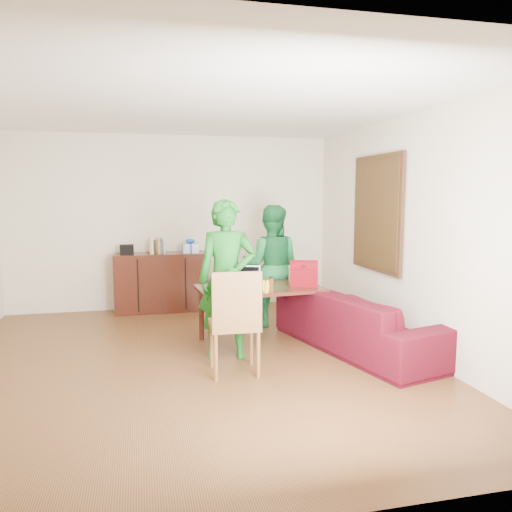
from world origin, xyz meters
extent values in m
cube|color=#402710|center=(0.00, 0.00, -0.05)|extent=(5.00, 5.50, 0.10)
cube|color=white|center=(0.00, 0.00, 2.75)|extent=(5.00, 5.50, 0.10)
cube|color=beige|center=(0.00, 2.80, 1.35)|extent=(5.00, 0.10, 2.70)
cube|color=beige|center=(0.00, -2.80, 1.35)|extent=(5.00, 0.10, 2.70)
cube|color=beige|center=(2.55, 0.00, 1.35)|extent=(0.10, 5.50, 2.70)
cube|color=#3F2614|center=(2.46, 0.70, 1.55)|extent=(0.04, 1.28, 1.48)
cube|color=#4F2D17|center=(2.43, 0.70, 1.55)|extent=(0.01, 1.18, 1.36)
cube|color=black|center=(-0.20, 2.51, 0.45)|extent=(1.40, 0.45, 0.90)
cube|color=black|center=(-0.70, 2.51, 0.97)|extent=(0.20, 0.14, 0.14)
cube|color=#A3A4AC|center=(0.25, 2.51, 0.97)|extent=(0.24, 0.22, 0.14)
ellipsoid|color=#194CA8|center=(0.25, 2.51, 1.08)|extent=(0.14, 0.14, 0.07)
cube|color=black|center=(0.89, 0.56, 0.67)|extent=(1.52, 0.94, 0.04)
cylinder|color=black|center=(0.26, 0.18, 0.32)|extent=(0.06, 0.06, 0.65)
cylinder|color=black|center=(1.56, 0.29, 0.32)|extent=(0.06, 0.06, 0.65)
cylinder|color=black|center=(0.21, 0.84, 0.32)|extent=(0.06, 0.06, 0.65)
cylinder|color=black|center=(1.51, 0.95, 0.32)|extent=(0.06, 0.06, 0.65)
cube|color=brown|center=(0.39, -0.37, 0.49)|extent=(0.50, 0.48, 0.05)
cube|color=brown|center=(0.39, -0.58, 0.79)|extent=(0.48, 0.05, 0.55)
imported|color=#16641C|center=(0.41, 0.14, 0.87)|extent=(0.68, 0.49, 1.74)
imported|color=#16652F|center=(1.23, 1.33, 0.82)|extent=(0.97, 0.86, 1.65)
cube|color=white|center=(0.70, 0.56, 0.70)|extent=(0.41, 0.34, 0.02)
cube|color=black|center=(0.70, 0.56, 0.82)|extent=(0.36, 0.19, 0.22)
cylinder|color=#5F2B15|center=(0.93, 0.21, 0.78)|extent=(0.08, 0.08, 0.18)
cube|color=maroon|center=(1.42, 0.52, 0.81)|extent=(0.38, 0.29, 0.25)
imported|color=#41080F|center=(1.95, 0.05, 0.34)|extent=(1.45, 2.47, 0.68)
camera|label=1|loc=(-0.50, -5.17, 1.80)|focal=35.00mm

